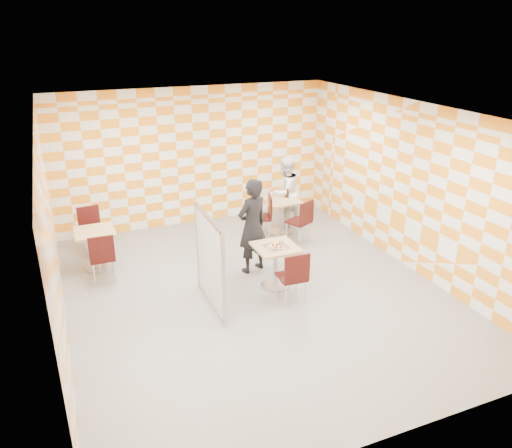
{
  "coord_description": "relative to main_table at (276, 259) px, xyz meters",
  "views": [
    {
      "loc": [
        -2.8,
        -6.81,
        4.24
      ],
      "look_at": [
        0.1,
        0.2,
        1.15
      ],
      "focal_mm": 35.0,
      "sensor_mm": 36.0,
      "label": 1
    }
  ],
  "objects": [
    {
      "name": "chair_main_front",
      "position": [
        0.02,
        -0.67,
        0.04
      ],
      "size": [
        0.44,
        0.45,
        0.92
      ],
      "color": "#330B0A",
      "rests_on": "ground"
    },
    {
      "name": "chair_second_front",
      "position": [
        1.24,
        1.42,
        0.04
      ],
      "size": [
        0.56,
        0.57,
        0.92
      ],
      "color": "#330B0A",
      "rests_on": "ground"
    },
    {
      "name": "sport_bottle",
      "position": [
        0.9,
        2.23,
        0.33
      ],
      "size": [
        0.06,
        0.06,
        0.2
      ],
      "color": "white",
      "rests_on": "second_table"
    },
    {
      "name": "main_table",
      "position": [
        0.0,
        0.0,
        0.0
      ],
      "size": [
        0.7,
        0.7,
        0.75
      ],
      "color": "tan",
      "rests_on": "ground"
    },
    {
      "name": "partition",
      "position": [
        -1.22,
        -0.21,
        0.28
      ],
      "size": [
        0.08,
        1.38,
        1.55
      ],
      "color": "white",
      "rests_on": "ground"
    },
    {
      "name": "second_table",
      "position": [
        1.09,
        2.09,
        0.0
      ],
      "size": [
        0.7,
        0.7,
        0.75
      ],
      "color": "tan",
      "rests_on": "ground"
    },
    {
      "name": "empty_table",
      "position": [
        -2.74,
        1.86,
        0.0
      ],
      "size": [
        0.7,
        0.7,
        0.75
      ],
      "color": "tan",
      "rests_on": "ground"
    },
    {
      "name": "soda_bottle",
      "position": [
        1.26,
        2.17,
        0.34
      ],
      "size": [
        0.07,
        0.07,
        0.23
      ],
      "color": "black",
      "rests_on": "second_table"
    },
    {
      "name": "man_dark",
      "position": [
        -0.14,
        0.7,
        0.36
      ],
      "size": [
        0.74,
        0.6,
        1.74
      ],
      "primitive_type": "imported",
      "rotation": [
        0.0,
        0.0,
        3.48
      ],
      "color": "black",
      "rests_on": "ground"
    },
    {
      "name": "pizza_on_foil",
      "position": [
        -0.0,
        -0.02,
        0.26
      ],
      "size": [
        0.4,
        0.4,
        0.04
      ],
      "color": "silver",
      "rests_on": "main_table"
    },
    {
      "name": "chair_second_side",
      "position": [
        0.66,
        1.99,
        0.04
      ],
      "size": [
        0.53,
        0.53,
        0.92
      ],
      "color": "#330B0A",
      "rests_on": "ground"
    },
    {
      "name": "chair_empty_near",
      "position": [
        -2.7,
        1.22,
        0.04
      ],
      "size": [
        0.43,
        0.44,
        0.92
      ],
      "color": "#330B0A",
      "rests_on": "ground"
    },
    {
      "name": "chair_empty_far",
      "position": [
        -2.76,
        2.63,
        0.04
      ],
      "size": [
        0.46,
        0.47,
        0.92
      ],
      "color": "#330B0A",
      "rests_on": "ground"
    },
    {
      "name": "man_white",
      "position": [
        1.32,
        2.41,
        0.28
      ],
      "size": [
        0.94,
        0.86,
        1.58
      ],
      "primitive_type": "imported",
      "rotation": [
        0.0,
        0.0,
        3.56
      ],
      "color": "white",
      "rests_on": "ground"
    },
    {
      "name": "room_shell",
      "position": [
        -0.41,
        0.47,
        0.99
      ],
      "size": [
        7.0,
        7.0,
        7.0
      ],
      "color": "gray",
      "rests_on": "ground"
    }
  ]
}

